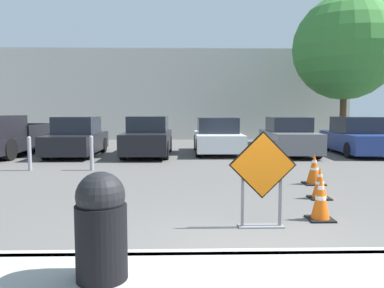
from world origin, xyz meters
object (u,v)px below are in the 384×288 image
(traffic_cone_nearest, at_px, (321,198))
(trash_bin, at_px, (101,225))
(parked_car_second, at_px, (148,137))
(pickup_truck, at_px, (2,138))
(traffic_cone_third, at_px, (314,169))
(parked_car_fifth, at_px, (356,137))
(traffic_cone_second, at_px, (320,183))
(parked_car_nearest, at_px, (77,138))
(parked_car_third, at_px, (217,137))
(parked_car_fourth, at_px, (289,137))
(bollard_second, at_px, (30,153))
(bollard_nearest, at_px, (92,152))
(road_closed_sign, at_px, (262,174))

(traffic_cone_nearest, relative_size, trash_bin, 0.69)
(parked_car_second, bearing_deg, pickup_truck, 2.16)
(traffic_cone_third, height_order, parked_car_second, parked_car_second)
(traffic_cone_third, distance_m, parked_car_fifth, 7.43)
(pickup_truck, bearing_deg, parked_car_fifth, -175.24)
(traffic_cone_second, distance_m, parked_car_nearest, 10.37)
(parked_car_third, relative_size, parked_car_fourth, 1.01)
(traffic_cone_nearest, xyz_separation_m, traffic_cone_third, (0.95, 2.99, 0.01))
(traffic_cone_nearest, relative_size, parked_car_fifth, 0.17)
(trash_bin, bearing_deg, parked_car_fifth, 55.62)
(parked_car_third, height_order, parked_car_fourth, parked_car_fourth)
(traffic_cone_third, height_order, parked_car_nearest, parked_car_nearest)
(trash_bin, bearing_deg, parked_car_fourth, 66.09)
(traffic_cone_third, xyz_separation_m, parked_car_fifth, (3.97, 6.27, 0.33))
(traffic_cone_second, relative_size, parked_car_fourth, 0.16)
(traffic_cone_second, distance_m, bollard_second, 8.31)
(traffic_cone_second, bearing_deg, parked_car_second, 118.98)
(traffic_cone_third, distance_m, parked_car_nearest, 9.64)
(traffic_cone_nearest, height_order, parked_car_fifth, parked_car_fifth)
(traffic_cone_second, relative_size, parked_car_second, 0.15)
(traffic_cone_nearest, xyz_separation_m, traffic_cone_second, (0.53, 1.49, -0.04))
(parked_car_fourth, height_order, trash_bin, parked_car_fourth)
(traffic_cone_nearest, distance_m, parked_car_second, 9.78)
(traffic_cone_third, relative_size, bollard_second, 0.73)
(traffic_cone_nearest, xyz_separation_m, bollard_second, (-6.86, 5.27, 0.19))
(traffic_cone_third, bearing_deg, parked_car_second, 127.19)
(parked_car_fourth, bearing_deg, traffic_cone_third, 81.95)
(traffic_cone_third, height_order, parked_car_fifth, parked_car_fifth)
(traffic_cone_second, height_order, bollard_nearest, bollard_nearest)
(parked_car_nearest, xyz_separation_m, trash_bin, (3.46, -11.48, -0.02))
(road_closed_sign, relative_size, parked_car_second, 0.34)
(pickup_truck, bearing_deg, parked_car_fourth, -175.47)
(road_closed_sign, height_order, bollard_nearest, road_closed_sign)
(parked_car_second, xyz_separation_m, bollard_second, (-3.20, -3.78, -0.18))
(parked_car_nearest, relative_size, parked_car_fifth, 0.93)
(traffic_cone_second, bearing_deg, parked_car_third, 99.16)
(parked_car_nearest, bearing_deg, parked_car_second, 178.99)
(traffic_cone_second, relative_size, traffic_cone_third, 0.86)
(pickup_truck, distance_m, parked_car_second, 5.74)
(parked_car_fifth, bearing_deg, parked_car_second, 4.67)
(parked_car_third, bearing_deg, traffic_cone_nearest, 94.94)
(parked_car_nearest, height_order, parked_car_fifth, parked_car_nearest)
(road_closed_sign, distance_m, parked_car_second, 9.80)
(trash_bin, bearing_deg, parked_car_second, 93.00)
(trash_bin, bearing_deg, parked_car_nearest, 106.77)
(parked_car_nearest, relative_size, parked_car_third, 0.98)
(pickup_truck, height_order, parked_car_fifth, pickup_truck)
(parked_car_fourth, xyz_separation_m, bollard_second, (-8.92, -3.87, -0.16))
(parked_car_third, bearing_deg, parked_car_fifth, 175.23)
(traffic_cone_third, xyz_separation_m, parked_car_nearest, (-7.46, 6.09, 0.33))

